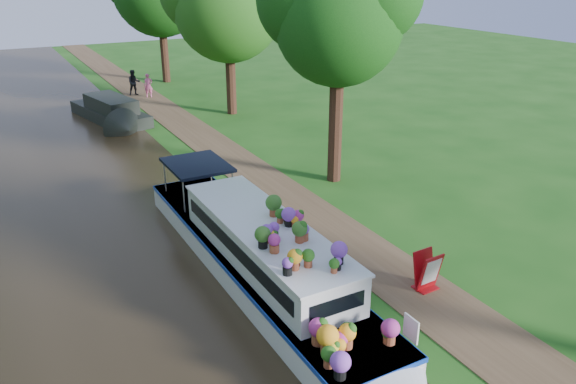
{
  "coord_description": "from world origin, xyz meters",
  "views": [
    {
      "loc": [
        -8.12,
        -14.86,
        8.24
      ],
      "look_at": [
        0.01,
        -0.04,
        1.3
      ],
      "focal_mm": 35.0,
      "sensor_mm": 36.0,
      "label": 1
    }
  ],
  "objects_px": {
    "second_boat": "(111,112)",
    "sandwich_board": "(427,273)",
    "pedestrian_pink": "(148,85)",
    "plant_boat": "(266,258)",
    "pedestrian_dark": "(134,83)"
  },
  "relations": [
    {
      "from": "second_boat",
      "to": "sandwich_board",
      "type": "height_order",
      "value": "second_boat"
    },
    {
      "from": "second_boat",
      "to": "pedestrian_pink",
      "type": "height_order",
      "value": "pedestrian_pink"
    },
    {
      "from": "plant_boat",
      "to": "second_boat",
      "type": "bearing_deg",
      "value": 89.52
    },
    {
      "from": "second_boat",
      "to": "plant_boat",
      "type": "bearing_deg",
      "value": -102.29
    },
    {
      "from": "plant_boat",
      "to": "second_boat",
      "type": "xyz_separation_m",
      "value": [
        0.16,
        19.42,
        -0.29
      ]
    },
    {
      "from": "plant_boat",
      "to": "pedestrian_dark",
      "type": "relative_size",
      "value": 8.11
    },
    {
      "from": "plant_boat",
      "to": "sandwich_board",
      "type": "xyz_separation_m",
      "value": [
        3.71,
        -2.25,
        -0.34
      ]
    },
    {
      "from": "sandwich_board",
      "to": "second_boat",
      "type": "bearing_deg",
      "value": 96.44
    },
    {
      "from": "plant_boat",
      "to": "sandwich_board",
      "type": "bearing_deg",
      "value": -31.23
    },
    {
      "from": "sandwich_board",
      "to": "pedestrian_dark",
      "type": "bearing_deg",
      "value": 88.64
    },
    {
      "from": "second_boat",
      "to": "sandwich_board",
      "type": "distance_m",
      "value": 21.96
    },
    {
      "from": "pedestrian_pink",
      "to": "sandwich_board",
      "type": "bearing_deg",
      "value": -75.41
    },
    {
      "from": "plant_boat",
      "to": "pedestrian_pink",
      "type": "bearing_deg",
      "value": 81.47
    },
    {
      "from": "plant_boat",
      "to": "sandwich_board",
      "type": "distance_m",
      "value": 4.35
    },
    {
      "from": "pedestrian_dark",
      "to": "sandwich_board",
      "type": "bearing_deg",
      "value": -83.63
    }
  ]
}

